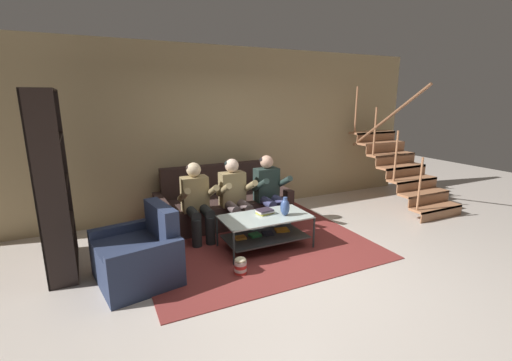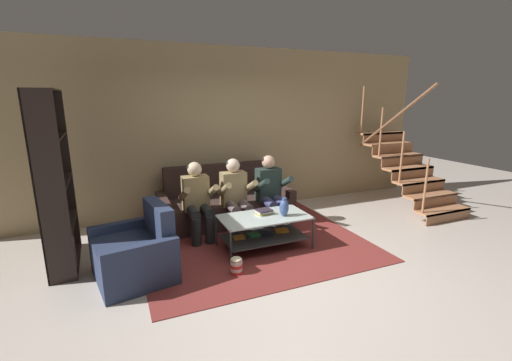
{
  "view_description": "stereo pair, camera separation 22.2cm",
  "coord_description": "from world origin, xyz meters",
  "px_view_note": "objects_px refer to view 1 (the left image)",
  "views": [
    {
      "loc": [
        -2.06,
        -3.35,
        2.04
      ],
      "look_at": [
        -0.0,
        0.93,
        0.88
      ],
      "focal_mm": 24.0,
      "sensor_mm": 36.0,
      "label": 1
    },
    {
      "loc": [
        -1.85,
        -3.45,
        2.04
      ],
      "look_at": [
        -0.0,
        0.93,
        0.88
      ],
      "focal_mm": 24.0,
      "sensor_mm": 36.0,
      "label": 2
    }
  ],
  "objects_px": {
    "couch": "(223,204)",
    "person_seated_left": "(197,199)",
    "vase": "(285,207)",
    "bookshelf": "(50,198)",
    "coffee_table": "(265,227)",
    "person_seated_right": "(270,189)",
    "armchair": "(139,256)",
    "person_seated_middle": "(235,194)",
    "book_stack": "(265,211)",
    "popcorn_tub": "(240,266)"
  },
  "relations": [
    {
      "from": "book_stack",
      "to": "coffee_table",
      "type": "bearing_deg",
      "value": -115.27
    },
    {
      "from": "couch",
      "to": "person_seated_left",
      "type": "height_order",
      "value": "person_seated_left"
    },
    {
      "from": "vase",
      "to": "bookshelf",
      "type": "relative_size",
      "value": 0.12
    },
    {
      "from": "person_seated_left",
      "to": "book_stack",
      "type": "bearing_deg",
      "value": -37.56
    },
    {
      "from": "person_seated_right",
      "to": "book_stack",
      "type": "height_order",
      "value": "person_seated_right"
    },
    {
      "from": "coffee_table",
      "to": "person_seated_right",
      "type": "bearing_deg",
      "value": 58.1
    },
    {
      "from": "book_stack",
      "to": "armchair",
      "type": "height_order",
      "value": "armchair"
    },
    {
      "from": "person_seated_middle",
      "to": "couch",
      "type": "bearing_deg",
      "value": 90.0
    },
    {
      "from": "book_stack",
      "to": "armchair",
      "type": "relative_size",
      "value": 0.24
    },
    {
      "from": "couch",
      "to": "armchair",
      "type": "height_order",
      "value": "couch"
    },
    {
      "from": "bookshelf",
      "to": "person_seated_right",
      "type": "bearing_deg",
      "value": 3.93
    },
    {
      "from": "couch",
      "to": "armchair",
      "type": "distance_m",
      "value": 2.08
    },
    {
      "from": "vase",
      "to": "book_stack",
      "type": "xyz_separation_m",
      "value": [
        -0.22,
        0.18,
        -0.09
      ]
    },
    {
      "from": "person_seated_left",
      "to": "person_seated_middle",
      "type": "bearing_deg",
      "value": 0.09
    },
    {
      "from": "person_seated_right",
      "to": "vase",
      "type": "height_order",
      "value": "person_seated_right"
    },
    {
      "from": "person_seated_left",
      "to": "popcorn_tub",
      "type": "height_order",
      "value": "person_seated_left"
    },
    {
      "from": "armchair",
      "to": "popcorn_tub",
      "type": "bearing_deg",
      "value": -19.9
    },
    {
      "from": "person_seated_left",
      "to": "vase",
      "type": "xyz_separation_m",
      "value": [
        1.01,
        -0.79,
        -0.03
      ]
    },
    {
      "from": "person_seated_middle",
      "to": "coffee_table",
      "type": "distance_m",
      "value": 0.78
    },
    {
      "from": "person_seated_left",
      "to": "vase",
      "type": "height_order",
      "value": "person_seated_left"
    },
    {
      "from": "person_seated_middle",
      "to": "book_stack",
      "type": "xyz_separation_m",
      "value": [
        0.2,
        -0.61,
        -0.12
      ]
    },
    {
      "from": "person_seated_right",
      "to": "armchair",
      "type": "bearing_deg",
      "value": -158.17
    },
    {
      "from": "couch",
      "to": "bookshelf",
      "type": "relative_size",
      "value": 1.01
    },
    {
      "from": "person_seated_right",
      "to": "armchair",
      "type": "height_order",
      "value": "person_seated_right"
    },
    {
      "from": "person_seated_left",
      "to": "armchair",
      "type": "height_order",
      "value": "person_seated_left"
    },
    {
      "from": "coffee_table",
      "to": "vase",
      "type": "height_order",
      "value": "vase"
    },
    {
      "from": "armchair",
      "to": "couch",
      "type": "bearing_deg",
      "value": 42.63
    },
    {
      "from": "bookshelf",
      "to": "armchair",
      "type": "distance_m",
      "value": 1.24
    },
    {
      "from": "person_seated_middle",
      "to": "bookshelf",
      "type": "xyz_separation_m",
      "value": [
        -2.38,
        -0.2,
        0.29
      ]
    },
    {
      "from": "person_seated_right",
      "to": "bookshelf",
      "type": "height_order",
      "value": "bookshelf"
    },
    {
      "from": "couch",
      "to": "person_seated_left",
      "type": "bearing_deg",
      "value": -136.75
    },
    {
      "from": "book_stack",
      "to": "popcorn_tub",
      "type": "bearing_deg",
      "value": -135.59
    },
    {
      "from": "person_seated_left",
      "to": "person_seated_middle",
      "type": "height_order",
      "value": "person_seated_middle"
    },
    {
      "from": "person_seated_right",
      "to": "vase",
      "type": "relative_size",
      "value": 4.4
    },
    {
      "from": "person_seated_middle",
      "to": "armchair",
      "type": "height_order",
      "value": "person_seated_middle"
    },
    {
      "from": "couch",
      "to": "armchair",
      "type": "relative_size",
      "value": 2.09
    },
    {
      "from": "bookshelf",
      "to": "person_seated_middle",
      "type": "bearing_deg",
      "value": 4.88
    },
    {
      "from": "person_seated_right",
      "to": "book_stack",
      "type": "distance_m",
      "value": 0.74
    },
    {
      "from": "person_seated_right",
      "to": "book_stack",
      "type": "bearing_deg",
      "value": -122.77
    },
    {
      "from": "couch",
      "to": "person_seated_left",
      "type": "distance_m",
      "value": 0.88
    },
    {
      "from": "book_stack",
      "to": "armchair",
      "type": "bearing_deg",
      "value": -172.16
    },
    {
      "from": "couch",
      "to": "popcorn_tub",
      "type": "distance_m",
      "value": 1.86
    },
    {
      "from": "person_seated_right",
      "to": "coffee_table",
      "type": "xyz_separation_m",
      "value": [
        -0.44,
        -0.7,
        -0.32
      ]
    },
    {
      "from": "person_seated_middle",
      "to": "armchair",
      "type": "xyz_separation_m",
      "value": [
        -1.53,
        -0.85,
        -0.33
      ]
    },
    {
      "from": "couch",
      "to": "person_seated_right",
      "type": "distance_m",
      "value": 0.88
    },
    {
      "from": "person_seated_right",
      "to": "armchair",
      "type": "distance_m",
      "value": 2.31
    },
    {
      "from": "person_seated_right",
      "to": "vase",
      "type": "bearing_deg",
      "value": -102.71
    },
    {
      "from": "coffee_table",
      "to": "armchair",
      "type": "height_order",
      "value": "armchair"
    },
    {
      "from": "vase",
      "to": "armchair",
      "type": "xyz_separation_m",
      "value": [
        -1.94,
        -0.06,
        -0.29
      ]
    },
    {
      "from": "person_seated_left",
      "to": "person_seated_middle",
      "type": "relative_size",
      "value": 0.99
    }
  ]
}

